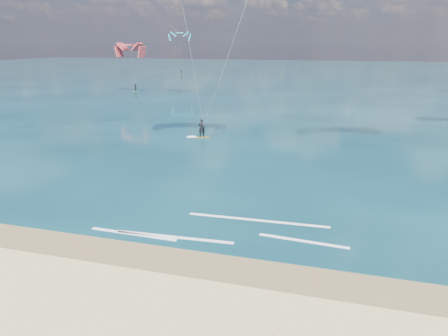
{
  "coord_description": "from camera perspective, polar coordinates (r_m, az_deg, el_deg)",
  "views": [
    {
      "loc": [
        5.84,
        -12.07,
        9.63
      ],
      "look_at": [
        0.37,
        8.0,
        2.99
      ],
      "focal_mm": 32.0,
      "sensor_mm": 36.0,
      "label": 1
    }
  ],
  "objects": [
    {
      "name": "ground",
      "position": [
        53.28,
        8.76,
        7.09
      ],
      "size": [
        320.0,
        320.0,
        0.0
      ],
      "primitive_type": "plane",
      "color": "tan",
      "rests_on": "ground"
    },
    {
      "name": "wet_sand_strip",
      "position": [
        18.82,
        -5.24,
        -13.15
      ],
      "size": [
        320.0,
        2.4,
        0.01
      ],
      "primitive_type": "cube",
      "color": "brown",
      "rests_on": "ground"
    },
    {
      "name": "sea",
      "position": [
        116.62,
        12.63,
        12.57
      ],
      "size": [
        320.0,
        200.0,
        0.04
      ],
      "primitive_type": "cube",
      "color": "#082830",
      "rests_on": "ground"
    },
    {
      "name": "kitesurfer_main",
      "position": [
        35.92,
        -2.26,
        17.89
      ],
      "size": [
        11.64,
        10.85,
        19.2
      ],
      "rotation": [
        0.0,
        0.0,
        0.62
      ],
      "color": "gold",
      "rests_on": "sea"
    },
    {
      "name": "shoreline_foam",
      "position": [
        21.33,
        -0.68,
        -9.0
      ],
      "size": [
        13.29,
        3.79,
        0.01
      ],
      "color": "white",
      "rests_on": "ground"
    },
    {
      "name": "distant_kites",
      "position": [
        90.88,
        4.44,
        14.96
      ],
      "size": [
        75.9,
        45.6,
        11.79
      ],
      "color": "red",
      "rests_on": "ground"
    }
  ]
}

